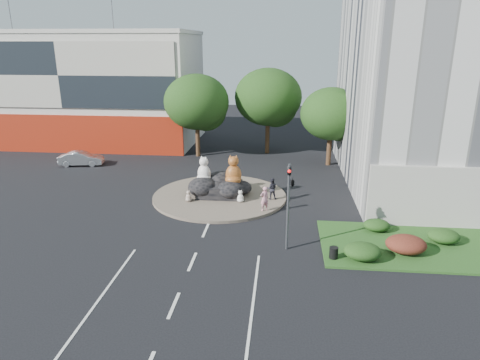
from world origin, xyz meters
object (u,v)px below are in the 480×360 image
object	(u,v)px
pedestrian_pink	(264,199)
parked_car	(81,159)
kitten_calico	(189,196)
pedestrian_dark	(272,189)
litter_bin	(334,253)
cat_white	(204,169)
kitten_white	(240,196)
cat_tabby	(233,170)

from	to	relation	value
pedestrian_pink	parked_car	xyz separation A→B (m)	(-17.83, 10.18, -0.39)
kitten_calico	parked_car	xyz separation A→B (m)	(-12.31, 8.95, 0.04)
kitten_calico	pedestrian_dark	size ratio (longest dim) A/B	0.53
parked_car	pedestrian_dark	bearing A→B (deg)	-122.93
litter_bin	cat_white	bearing A→B (deg)	132.98
kitten_white	pedestrian_dark	bearing A→B (deg)	3.40
cat_tabby	pedestrian_pink	bearing A→B (deg)	-53.01
cat_tabby	pedestrian_dark	distance (m)	3.14
pedestrian_pink	litter_bin	bearing A→B (deg)	89.38
cat_tabby	kitten_calico	size ratio (longest dim) A/B	2.64
pedestrian_dark	litter_bin	bearing A→B (deg)	109.74
pedestrian_dark	parked_car	world-z (taller)	pedestrian_dark
kitten_calico	parked_car	bearing A→B (deg)	170.23
cat_white	litter_bin	xyz separation A→B (m)	(8.70, -9.34, -1.67)
cat_white	pedestrian_dark	distance (m)	5.29
cat_tabby	pedestrian_pink	distance (m)	3.88
cat_white	cat_tabby	world-z (taller)	cat_tabby
kitten_calico	pedestrian_pink	xyz separation A→B (m)	(5.53, -1.24, 0.44)
cat_tabby	kitten_white	world-z (taller)	cat_tabby
cat_white	pedestrian_pink	xyz separation A→B (m)	(4.70, -3.09, -1.05)
kitten_white	parked_car	distance (m)	18.23
cat_white	kitten_white	world-z (taller)	cat_white
kitten_calico	kitten_white	xyz separation A→B (m)	(3.73, 0.27, 0.02)
cat_tabby	kitten_calico	world-z (taller)	cat_tabby
kitten_calico	parked_car	size ratio (longest dim) A/B	0.21
cat_tabby	kitten_calico	bearing A→B (deg)	-157.42
kitten_white	parked_car	size ratio (longest dim) A/B	0.22
cat_white	pedestrian_pink	size ratio (longest dim) A/B	1.17
kitten_white	litter_bin	world-z (taller)	kitten_white
cat_tabby	parked_car	world-z (taller)	cat_tabby
kitten_calico	pedestrian_dark	xyz separation A→B (m)	(5.95, 1.06, 0.38)
pedestrian_pink	kitten_calico	bearing A→B (deg)	-45.90
pedestrian_pink	cat_tabby	bearing A→B (deg)	-82.18
cat_tabby	kitten_white	distance (m)	2.13
cat_tabby	kitten_white	bearing A→B (deg)	-67.73
kitten_calico	pedestrian_dark	bearing A→B (deg)	36.41
pedestrian_dark	litter_bin	distance (m)	9.29
kitten_calico	litter_bin	world-z (taller)	kitten_calico
kitten_calico	parked_car	world-z (taller)	parked_car
kitten_white	kitten_calico	bearing A→B (deg)	167.70
litter_bin	kitten_white	bearing A→B (deg)	126.82
kitten_calico	litter_bin	size ratio (longest dim) A/B	1.35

